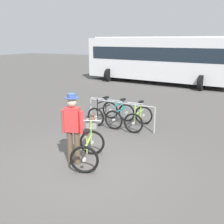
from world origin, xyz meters
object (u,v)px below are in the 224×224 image
(racked_bike_teal, at_px, (120,115))
(racked_bike_lime, at_px, (139,118))
(featured_bicycle, at_px, (89,142))
(person_with_featured_bike, at_px, (73,126))
(racked_bike_black, at_px, (103,112))
(bus_distant, at_px, (159,57))

(racked_bike_teal, xyz_separation_m, racked_bike_lime, (0.70, -0.04, -0.00))
(racked_bike_teal, xyz_separation_m, featured_bicycle, (0.56, -2.91, 0.12))
(person_with_featured_bike, bearing_deg, featured_bicycle, 48.49)
(featured_bicycle, bearing_deg, racked_bike_black, 113.17)
(racked_bike_teal, height_order, bus_distant, bus_distant)
(racked_bike_teal, xyz_separation_m, person_with_featured_bike, (0.30, -3.21, 0.58))
(racked_bike_lime, height_order, person_with_featured_bike, person_with_featured_bike)
(person_with_featured_bike, height_order, bus_distant, bus_distant)
(featured_bicycle, bearing_deg, racked_bike_lime, 87.31)
(bus_distant, bearing_deg, featured_bicycle, -79.43)
(featured_bicycle, xyz_separation_m, bus_distant, (-2.35, 12.59, 1.25))
(featured_bicycle, distance_m, bus_distant, 12.87)
(racked_bike_black, height_order, bus_distant, bus_distant)
(racked_bike_lime, xyz_separation_m, bus_distant, (-2.49, 9.72, 1.37))
(racked_bike_teal, xyz_separation_m, bus_distant, (-1.79, 9.68, 1.37))
(racked_bike_black, bearing_deg, racked_bike_teal, -2.94)
(racked_bike_black, xyz_separation_m, racked_bike_teal, (0.70, -0.04, 0.00))
(racked_bike_lime, distance_m, featured_bicycle, 2.88)
(racked_bike_lime, bearing_deg, bus_distant, 104.35)
(racked_bike_lime, xyz_separation_m, person_with_featured_bike, (-0.40, -3.17, 0.58))
(racked_bike_teal, bearing_deg, person_with_featured_bike, -84.59)
(featured_bicycle, bearing_deg, person_with_featured_bike, -131.51)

